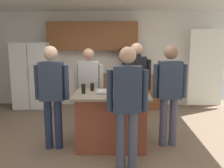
{
  "coord_description": "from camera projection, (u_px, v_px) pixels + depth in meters",
  "views": [
    {
      "loc": [
        0.29,
        -4.18,
        1.84
      ],
      "look_at": [
        0.18,
        0.21,
        1.05
      ],
      "focal_mm": 39.93,
      "sensor_mm": 36.0,
      "label": 1
    }
  ],
  "objects": [
    {
      "name": "person_guest_by_door",
      "position": [
        89.0,
        85.0,
        4.87
      ],
      "size": [
        0.57,
        0.22,
        1.67
      ],
      "rotation": [
        0.0,
        0.0,
        -0.98
      ],
      "color": "#4C5166",
      "rests_on": "ground"
    },
    {
      "name": "kitchen_island",
      "position": [
        112.0,
        120.0,
        4.27
      ],
      "size": [
        1.28,
        0.86,
        0.94
      ],
      "color": "brown",
      "rests_on": "ground"
    },
    {
      "name": "microwave_over_range",
      "position": [
        130.0,
        54.0,
        6.64
      ],
      "size": [
        0.56,
        0.4,
        0.32
      ],
      "primitive_type": "cube",
      "color": "black"
    },
    {
      "name": "person_host_foreground",
      "position": [
        52.0,
        90.0,
        4.1
      ],
      "size": [
        0.57,
        0.23,
        1.74
      ],
      "rotation": [
        0.0,
        0.0,
        0.1
      ],
      "color": "#232D4C",
      "rests_on": "ground"
    },
    {
      "name": "serving_tray",
      "position": [
        110.0,
        92.0,
        4.2
      ],
      "size": [
        0.44,
        0.3,
        0.04
      ],
      "color": "#B7B7BC",
      "rests_on": "kitchen_island"
    },
    {
      "name": "cabinet_run_upper",
      "position": [
        93.0,
        36.0,
        6.68
      ],
      "size": [
        2.4,
        0.38,
        0.75
      ],
      "color": "brown"
    },
    {
      "name": "glass_stout_tall",
      "position": [
        92.0,
        87.0,
        4.43
      ],
      "size": [
        0.07,
        0.07,
        0.14
      ],
      "color": "black",
      "rests_on": "kitchen_island"
    },
    {
      "name": "back_wall",
      "position": [
        108.0,
        59.0,
        6.97
      ],
      "size": [
        6.4,
        0.1,
        2.6
      ],
      "primitive_type": "cube",
      "color": "white",
      "rests_on": "ground"
    },
    {
      "name": "glass_short_whisky",
      "position": [
        134.0,
        88.0,
        4.26
      ],
      "size": [
        0.07,
        0.07,
        0.15
      ],
      "color": "black",
      "rests_on": "kitchen_island"
    },
    {
      "name": "glass_pilsner",
      "position": [
        137.0,
        91.0,
        3.99
      ],
      "size": [
        0.07,
        0.07,
        0.16
      ],
      "color": "black",
      "rests_on": "kitchen_island"
    },
    {
      "name": "person_elder_center",
      "position": [
        127.0,
        100.0,
        3.42
      ],
      "size": [
        0.57,
        0.23,
        1.74
      ],
      "rotation": [
        0.0,
        0.0,
        1.87
      ],
      "color": "#4C5166",
      "rests_on": "ground"
    },
    {
      "name": "mug_blue_stoneware",
      "position": [
        122.0,
        87.0,
        4.43
      ],
      "size": [
        0.13,
        0.09,
        0.1
      ],
      "color": "white",
      "rests_on": "kitchen_island"
    },
    {
      "name": "mug_ceramic_white",
      "position": [
        138.0,
        88.0,
        4.42
      ],
      "size": [
        0.12,
        0.08,
        0.09
      ],
      "color": "#4C6B99",
      "rests_on": "kitchen_island"
    },
    {
      "name": "floor",
      "position": [
        102.0,
        144.0,
        4.45
      ],
      "size": [
        7.04,
        7.04,
        0.0
      ],
      "primitive_type": "plane",
      "color": "#7F6B56",
      "rests_on": "ground"
    },
    {
      "name": "refrigerator",
      "position": [
        33.0,
        76.0,
        6.68
      ],
      "size": [
        0.95,
        0.76,
        1.76
      ],
      "color": "white",
      "rests_on": "ground"
    },
    {
      "name": "person_guest_right",
      "position": [
        170.0,
        89.0,
        4.22
      ],
      "size": [
        0.57,
        0.23,
        1.74
      ],
      "rotation": [
        0.0,
        0.0,
        -3.06
      ],
      "color": "#4C5166",
      "rests_on": "ground"
    },
    {
      "name": "person_guest_left",
      "position": [
        136.0,
        81.0,
        4.84
      ],
      "size": [
        0.57,
        0.23,
        1.77
      ],
      "rotation": [
        0.0,
        0.0,
        -2.16
      ],
      "color": "#383842",
      "rests_on": "ground"
    },
    {
      "name": "french_door_window_panel",
      "position": [
        206.0,
        68.0,
        6.55
      ],
      "size": [
        0.9,
        0.06,
        2.0
      ],
      "primitive_type": "cube",
      "color": "white",
      "rests_on": "ground"
    },
    {
      "name": "glass_dark_ale",
      "position": [
        117.0,
        91.0,
        3.99
      ],
      "size": [
        0.07,
        0.07,
        0.17
      ],
      "color": "black",
      "rests_on": "kitchen_island"
    },
    {
      "name": "cabinet_run_lower",
      "position": [
        130.0,
        91.0,
        6.79
      ],
      "size": [
        1.8,
        0.63,
        0.9
      ],
      "color": "brown",
      "rests_on": "ground"
    },
    {
      "name": "tumbler_amber",
      "position": [
        83.0,
        89.0,
        4.17
      ],
      "size": [
        0.07,
        0.07,
        0.17
      ],
      "color": "black",
      "rests_on": "kitchen_island"
    }
  ]
}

